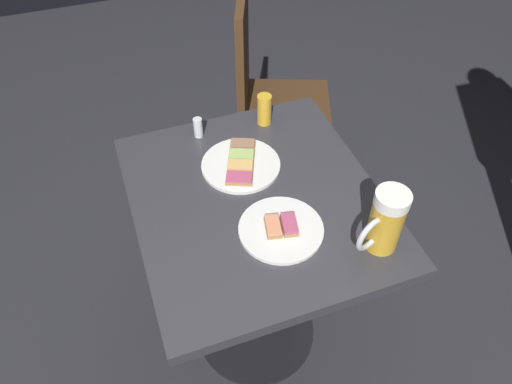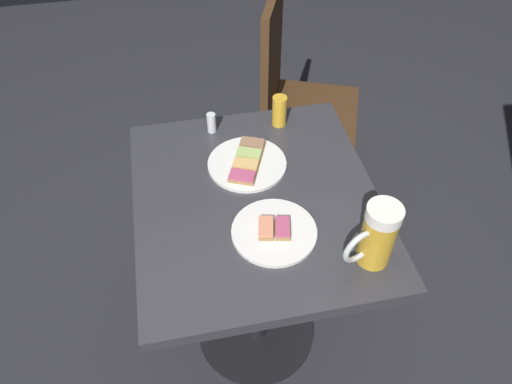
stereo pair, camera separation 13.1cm
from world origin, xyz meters
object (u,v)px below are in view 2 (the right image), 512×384
at_px(beer_mug, 377,236).
at_px(beer_glass_small, 279,111).
at_px(cafe_chair, 295,96).
at_px(plate_near, 247,163).
at_px(salt_shaker, 211,123).
at_px(plate_far, 274,231).

relative_size(beer_mug, beer_glass_small, 1.79).
xyz_separation_m(beer_mug, cafe_chair, (0.96, -0.07, -0.29)).
bearing_deg(cafe_chair, plate_near, -6.10).
bearing_deg(plate_near, beer_glass_small, -38.58).
bearing_deg(salt_shaker, beer_glass_small, -91.75).
distance_m(plate_near, beer_mug, 0.46).
bearing_deg(beer_mug, plate_near, 31.07).
relative_size(plate_near, cafe_chair, 0.24).
distance_m(plate_near, cafe_chair, 0.68).
relative_size(plate_far, beer_glass_small, 2.19).
height_order(salt_shaker, cafe_chair, cafe_chair).
relative_size(beer_mug, salt_shaker, 2.80).
distance_m(beer_glass_small, salt_shaker, 0.21).
height_order(plate_near, salt_shaker, salt_shaker).
bearing_deg(beer_glass_small, plate_near, 141.42).
bearing_deg(plate_far, cafe_chair, -18.75).
relative_size(plate_near, beer_mug, 1.28).
relative_size(beer_glass_small, cafe_chair, 0.10).
height_order(beer_mug, beer_glass_small, beer_mug).
bearing_deg(cafe_chair, beer_glass_small, -0.90).
bearing_deg(plate_far, salt_shaker, 12.82).
height_order(beer_mug, salt_shaker, beer_mug).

